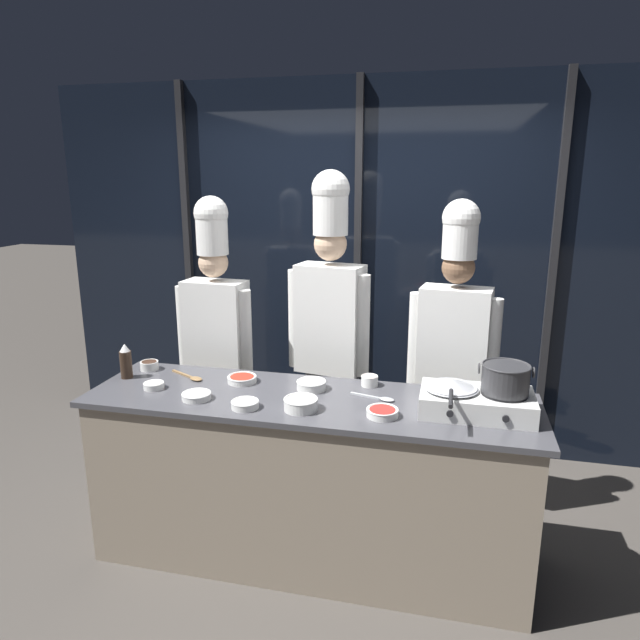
% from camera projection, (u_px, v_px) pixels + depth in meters
% --- Properties ---
extents(ground_plane, '(24.00, 24.00, 0.00)m').
position_uv_depth(ground_plane, '(310.00, 554.00, 3.15)').
color(ground_plane, '#47423D').
extents(window_wall_back, '(4.73, 0.09, 2.70)m').
position_uv_depth(window_wall_back, '(358.00, 270.00, 4.22)').
color(window_wall_back, black).
rests_on(window_wall_back, ground_plane).
extents(demo_counter, '(2.32, 0.66, 0.93)m').
position_uv_depth(demo_counter, '(309.00, 479.00, 3.03)').
color(demo_counter, gray).
rests_on(demo_counter, ground_plane).
extents(portable_stove, '(0.53, 0.33, 0.12)m').
position_uv_depth(portable_stove, '(477.00, 402.00, 2.72)').
color(portable_stove, silver).
rests_on(portable_stove, demo_counter).
extents(frying_pan, '(0.26, 0.45, 0.05)m').
position_uv_depth(frying_pan, '(451.00, 384.00, 2.73)').
color(frying_pan, '#ADAFB5').
rests_on(frying_pan, portable_stove).
extents(stock_pot, '(0.25, 0.22, 0.14)m').
position_uv_depth(stock_pot, '(505.00, 378.00, 2.66)').
color(stock_pot, '#333335').
rests_on(stock_pot, portable_stove).
extents(squeeze_bottle_soy, '(0.07, 0.07, 0.20)m').
position_uv_depth(squeeze_bottle_soy, '(126.00, 362.00, 3.19)').
color(squeeze_bottle_soy, '#332319').
rests_on(squeeze_bottle_soy, demo_counter).
extents(prep_bowl_chicken, '(0.17, 0.17, 0.06)m').
position_uv_depth(prep_bowl_chicken, '(302.00, 403.00, 2.76)').
color(prep_bowl_chicken, white).
rests_on(prep_bowl_chicken, demo_counter).
extents(prep_bowl_garlic, '(0.11, 0.11, 0.03)m').
position_uv_depth(prep_bowl_garlic, '(154.00, 385.00, 3.04)').
color(prep_bowl_garlic, white).
rests_on(prep_bowl_garlic, demo_counter).
extents(prep_bowl_chili_flakes, '(0.16, 0.16, 0.04)m').
position_uv_depth(prep_bowl_chili_flakes, '(242.00, 379.00, 3.13)').
color(prep_bowl_chili_flakes, white).
rests_on(prep_bowl_chili_flakes, demo_counter).
extents(prep_bowl_bell_pepper, '(0.15, 0.15, 0.04)m').
position_uv_depth(prep_bowl_bell_pepper, '(382.00, 412.00, 2.69)').
color(prep_bowl_bell_pepper, white).
rests_on(prep_bowl_bell_pepper, demo_counter).
extents(prep_bowl_onion, '(0.14, 0.14, 0.04)m').
position_uv_depth(prep_bowl_onion, '(245.00, 404.00, 2.79)').
color(prep_bowl_onion, white).
rests_on(prep_bowl_onion, demo_counter).
extents(prep_bowl_noodles, '(0.16, 0.16, 0.05)m').
position_uv_depth(prep_bowl_noodles, '(311.00, 384.00, 3.03)').
color(prep_bowl_noodles, white).
rests_on(prep_bowl_noodles, demo_counter).
extents(prep_bowl_soy_glaze, '(0.11, 0.11, 0.05)m').
position_uv_depth(prep_bowl_soy_glaze, '(149.00, 365.00, 3.33)').
color(prep_bowl_soy_glaze, white).
rests_on(prep_bowl_soy_glaze, demo_counter).
extents(prep_bowl_shrimp, '(0.09, 0.09, 0.06)m').
position_uv_depth(prep_bowl_shrimp, '(370.00, 380.00, 3.08)').
color(prep_bowl_shrimp, white).
rests_on(prep_bowl_shrimp, demo_counter).
extents(prep_bowl_bean_sprouts, '(0.15, 0.15, 0.03)m').
position_uv_depth(prep_bowl_bean_sprouts, '(196.00, 395.00, 2.90)').
color(prep_bowl_bean_sprouts, white).
rests_on(prep_bowl_bean_sprouts, demo_counter).
extents(serving_spoon_slotted, '(0.25, 0.15, 0.02)m').
position_uv_depth(serving_spoon_slotted, '(192.00, 377.00, 3.19)').
color(serving_spoon_slotted, olive).
rests_on(serving_spoon_slotted, demo_counter).
extents(serving_spoon_solid, '(0.24, 0.09, 0.02)m').
position_uv_depth(serving_spoon_solid, '(381.00, 398.00, 2.89)').
color(serving_spoon_solid, '#B2B5BA').
rests_on(serving_spoon_solid, demo_counter).
extents(chef_head, '(0.51, 0.23, 1.91)m').
position_uv_depth(chef_head, '(216.00, 323.00, 3.60)').
color(chef_head, '#4C4C51').
rests_on(chef_head, ground_plane).
extents(chef_sous, '(0.53, 0.28, 2.06)m').
position_uv_depth(chef_sous, '(330.00, 311.00, 3.50)').
color(chef_sous, '#4C4C51').
rests_on(chef_sous, ground_plane).
extents(chef_line, '(0.52, 0.26, 1.91)m').
position_uv_depth(chef_line, '(454.00, 337.00, 3.32)').
color(chef_line, '#232326').
rests_on(chef_line, ground_plane).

